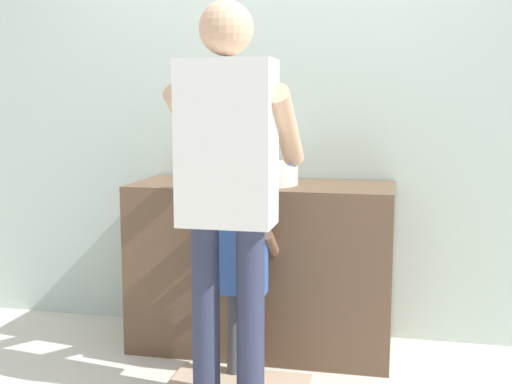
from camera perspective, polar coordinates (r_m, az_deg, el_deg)
The scene contains 8 objects.
ground_plane at distance 3.33m, azimuth -0.58°, elevation -15.13°, with size 14.00×14.00×0.00m, color silver.
back_wall at distance 3.67m, azimuth 1.60°, elevation 8.65°, with size 4.40×0.08×2.70m.
vanity_cabinet at distance 3.47m, azimuth 0.54°, elevation -6.51°, with size 1.35×0.54×0.88m, color brown.
sink_basin at distance 3.36m, azimuth 0.48°, elevation 1.65°, with size 0.38×0.38×0.11m.
faucet at distance 3.58m, azimuth 1.23°, elevation 2.43°, with size 0.18×0.14×0.18m.
toothbrush_cup at distance 3.51m, azimuth -4.77°, elevation 1.80°, with size 0.07×0.07×0.21m.
child_toddler at distance 3.06m, azimuth -1.02°, elevation -6.55°, with size 0.28×0.28×0.90m.
adult_parent at distance 2.73m, azimuth -2.45°, elevation 2.04°, with size 0.53×0.56×1.71m.
Camera 1 is at (0.69, -2.98, 1.31)m, focal length 45.85 mm.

